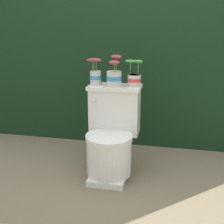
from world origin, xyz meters
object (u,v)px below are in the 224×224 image
at_px(potted_plant_left, 95,72).
at_px(potted_plant_middle, 134,77).
at_px(toilet, 112,136).
at_px(potted_plant_midleft, 114,76).

xyz_separation_m(potted_plant_left, potted_plant_middle, (0.31, 0.00, -0.03)).
bearing_deg(toilet, potted_plant_midleft, 90.18).
xyz_separation_m(potted_plant_left, potted_plant_midleft, (0.16, -0.03, -0.02)).
distance_m(toilet, potted_plant_middle, 0.50).
height_order(toilet, potted_plant_midleft, potted_plant_midleft).
bearing_deg(potted_plant_left, potted_plant_midleft, -11.05).
distance_m(potted_plant_left, potted_plant_middle, 0.32).
xyz_separation_m(toilet, potted_plant_midleft, (-0.00, 0.10, 0.46)).
distance_m(toilet, potted_plant_midleft, 0.48).
relative_size(potted_plant_midleft, potted_plant_middle, 1.19).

